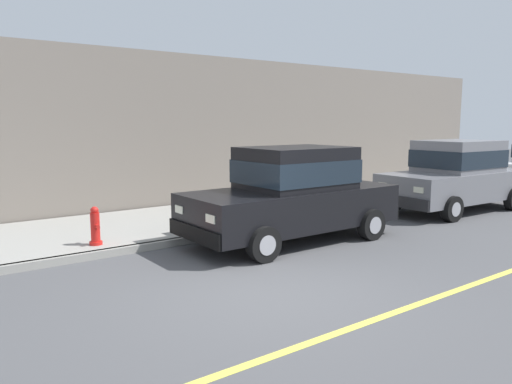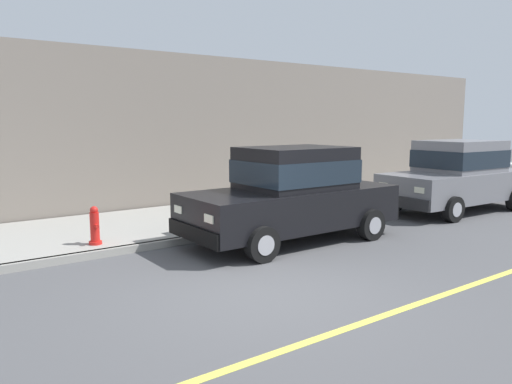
% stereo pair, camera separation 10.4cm
% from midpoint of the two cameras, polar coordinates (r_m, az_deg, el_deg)
% --- Properties ---
extents(ground_plane, '(80.00, 80.00, 0.00)m').
position_cam_midpoint_polar(ground_plane, '(7.33, 1.44, -11.24)').
color(ground_plane, '#4C4C4F').
extents(curb, '(0.16, 64.00, 0.14)m').
position_cam_midpoint_polar(curb, '(9.92, -10.06, -5.76)').
color(curb, gray).
rests_on(curb, ground).
extents(sidewalk, '(3.60, 64.00, 0.14)m').
position_cam_midpoint_polar(sidewalk, '(11.53, -14.08, -3.94)').
color(sidewalk, '#99968E').
rests_on(sidewalk, ground).
extents(lane_centre_line, '(0.12, 57.60, 0.01)m').
position_cam_midpoint_polar(lane_centre_line, '(6.23, 10.86, -14.94)').
color(lane_centre_line, '#E0D64C').
rests_on(lane_centre_line, ground).
extents(car_black_sedan, '(2.05, 4.61, 1.92)m').
position_cam_midpoint_polar(car_black_sedan, '(10.07, 3.99, -0.15)').
color(car_black_sedan, black).
rests_on(car_black_sedan, ground).
extents(car_grey_sedan, '(2.16, 4.67, 1.92)m').
position_cam_midpoint_polar(car_grey_sedan, '(14.54, 21.81, 1.84)').
color(car_grey_sedan, slate).
rests_on(car_grey_sedan, ground).
extents(dog_tan, '(0.71, 0.38, 0.49)m').
position_cam_midpoint_polar(dog_tan, '(12.95, -4.79, -0.79)').
color(dog_tan, tan).
rests_on(dog_tan, sidewalk).
extents(fire_hydrant, '(0.34, 0.24, 0.72)m').
position_cam_midpoint_polar(fire_hydrant, '(9.76, -18.29, -3.84)').
color(fire_hydrant, red).
rests_on(fire_hydrant, sidewalk).
extents(building_facade, '(0.50, 20.00, 4.26)m').
position_cam_midpoint_polar(building_facade, '(16.17, 2.57, 7.06)').
color(building_facade, slate).
rests_on(building_facade, ground).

